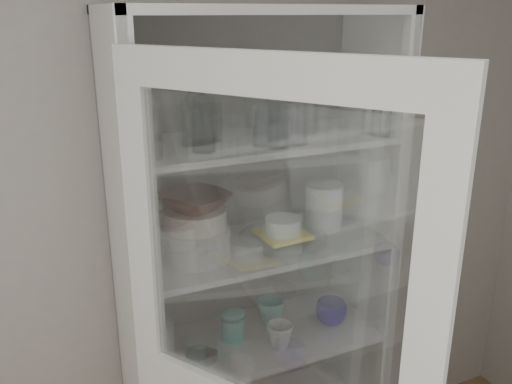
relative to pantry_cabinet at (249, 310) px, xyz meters
name	(u,v)px	position (x,y,z in m)	size (l,w,h in m)	color
wall_back	(186,221)	(-0.20, 0.16, 0.36)	(3.60, 0.02, 2.60)	#9D9995
pantry_cabinet	(249,310)	(0.00, 0.00, 0.00)	(1.00, 0.45, 2.10)	silver
tumbler_0	(149,134)	(-0.41, -0.19, 0.80)	(0.08, 0.08, 0.15)	silver
tumbler_1	(203,128)	(-0.23, -0.18, 0.80)	(0.07, 0.07, 0.15)	silver
tumbler_2	(262,126)	(-0.03, -0.18, 0.79)	(0.06, 0.06, 0.13)	silver
tumbler_3	(297,124)	(0.08, -0.21, 0.79)	(0.07, 0.07, 0.13)	silver
tumbler_4	(278,126)	(0.00, -0.22, 0.79)	(0.07, 0.07, 0.14)	silver
tumbler_5	(382,116)	(0.41, -0.23, 0.79)	(0.07, 0.07, 0.14)	silver
tumbler_6	(372,112)	(0.41, -0.17, 0.80)	(0.07, 0.07, 0.15)	silver
tumbler_7	(192,124)	(-0.24, -0.08, 0.79)	(0.07, 0.07, 0.14)	silver
tumbler_8	(205,121)	(-0.19, -0.07, 0.80)	(0.08, 0.08, 0.15)	silver
tumbler_9	(210,124)	(-0.17, -0.06, 0.78)	(0.06, 0.06, 0.12)	silver
tumbler_10	(213,122)	(-0.15, -0.04, 0.79)	(0.06, 0.06, 0.13)	silver
tumbler_11	(307,112)	(0.20, -0.08, 0.80)	(0.08, 0.08, 0.15)	silver
goblet_0	(147,115)	(-0.36, 0.02, 0.81)	(0.08, 0.08, 0.19)	silver
goblet_1	(196,111)	(-0.18, 0.03, 0.81)	(0.08, 0.08, 0.18)	silver
goblet_2	(285,105)	(0.17, 0.04, 0.81)	(0.08, 0.08, 0.17)	silver
goblet_3	(298,104)	(0.21, 0.01, 0.81)	(0.08, 0.08, 0.18)	silver
plate_stack_front	(196,242)	(-0.24, -0.09, 0.38)	(0.24, 0.24, 0.11)	silver
plate_stack_back	(158,233)	(-0.34, 0.04, 0.38)	(0.19, 0.19, 0.11)	silver
cream_bowl	(195,218)	(-0.24, -0.09, 0.47)	(0.22, 0.22, 0.07)	white
terracotta_bowl	(194,201)	(-0.24, -0.09, 0.53)	(0.23, 0.23, 0.06)	#4E261C
glass_platter	(283,238)	(0.10, -0.09, 0.33)	(0.34, 0.34, 0.02)	silver
yellow_trivet	(283,234)	(0.10, -0.09, 0.35)	(0.17, 0.17, 0.01)	yellow
white_ramekin	(283,225)	(0.10, -0.09, 0.38)	(0.13, 0.13, 0.06)	silver
grey_bowl_stack	(323,206)	(0.30, -0.04, 0.41)	(0.15, 0.15, 0.18)	silver
mug_blue	(331,312)	(0.32, -0.11, -0.03)	(0.12, 0.12, 0.10)	navy
mug_teal	(271,311)	(0.09, -0.01, -0.03)	(0.11, 0.11, 0.11)	teal
mug_white	(280,335)	(0.05, -0.17, -0.03)	(0.10, 0.10, 0.10)	silver
teal_jar	(233,326)	(-0.09, -0.05, -0.02)	(0.09, 0.09, 0.11)	teal
measuring_cups	(199,357)	(-0.26, -0.13, -0.06)	(0.10, 0.10, 0.04)	#A1A1AE
white_canister	(159,341)	(-0.38, -0.04, -0.01)	(0.12, 0.12, 0.14)	silver
tumbler_12	(280,120)	(0.07, -0.11, 0.78)	(0.06, 0.06, 0.13)	silver
tumbler_13	(276,117)	(0.06, -0.11, 0.80)	(0.08, 0.08, 0.15)	silver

